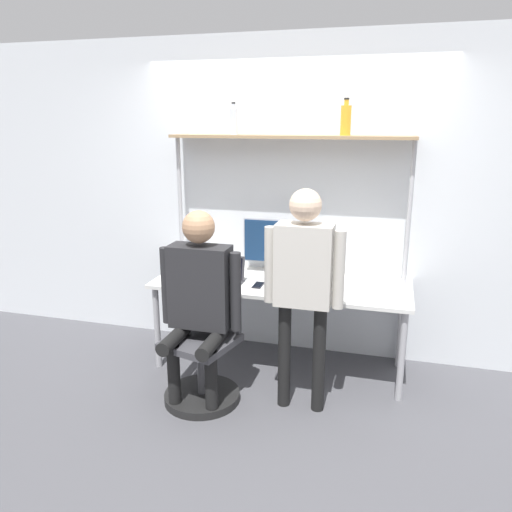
# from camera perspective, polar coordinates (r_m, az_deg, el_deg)

# --- Properties ---
(ground_plane) EXTENTS (12.00, 12.00, 0.00)m
(ground_plane) POSITION_cam_1_polar(r_m,az_deg,el_deg) (4.04, 1.46, -14.69)
(ground_plane) COLOR #4C4C51
(wall_back) EXTENTS (8.00, 0.06, 2.70)m
(wall_back) POSITION_cam_1_polar(r_m,az_deg,el_deg) (4.32, 4.15, 6.38)
(wall_back) COLOR silver
(wall_back) RESTS_ON ground_plane
(desk) EXTENTS (2.07, 0.74, 0.74)m
(desk) POSITION_cam_1_polar(r_m,az_deg,el_deg) (4.10, 2.85, -3.85)
(desk) COLOR silver
(desk) RESTS_ON ground_plane
(shelf_unit) EXTENTS (1.97, 0.27, 1.90)m
(shelf_unit) POSITION_cam_1_polar(r_m,az_deg,el_deg) (4.11, 3.73, 9.93)
(shelf_unit) COLOR #997A56
(shelf_unit) RESTS_ON ground_plane
(monitor) EXTENTS (0.65, 0.19, 0.47)m
(monitor) POSITION_cam_1_polar(r_m,az_deg,el_deg) (4.23, 2.82, 1.38)
(monitor) COLOR #B7B7BC
(monitor) RESTS_ON desk
(laptop) EXTENTS (0.29, 0.21, 0.21)m
(laptop) POSITION_cam_1_polar(r_m,az_deg,el_deg) (4.07, -3.48, -2.18)
(laptop) COLOR #333338
(laptop) RESTS_ON desk
(cell_phone) EXTENTS (0.07, 0.15, 0.01)m
(cell_phone) POSITION_cam_1_polar(r_m,az_deg,el_deg) (3.99, 0.26, -3.34)
(cell_phone) COLOR black
(cell_phone) RESTS_ON desk
(office_chair) EXTENTS (0.56, 0.56, 0.94)m
(office_chair) POSITION_cam_1_polar(r_m,az_deg,el_deg) (3.78, -5.90, -11.92)
(office_chair) COLOR black
(office_chair) RESTS_ON ground_plane
(person_seated) EXTENTS (0.60, 0.47, 1.43)m
(person_seated) POSITION_cam_1_polar(r_m,az_deg,el_deg) (3.53, -6.56, -4.15)
(person_seated) COLOR black
(person_seated) RESTS_ON ground_plane
(person_standing) EXTENTS (0.55, 0.21, 1.59)m
(person_standing) POSITION_cam_1_polar(r_m,az_deg,el_deg) (3.39, 5.47, -2.12)
(person_standing) COLOR black
(person_standing) RESTS_ON ground_plane
(bottle_amber) EXTENTS (0.08, 0.08, 0.28)m
(bottle_amber) POSITION_cam_1_polar(r_m,az_deg,el_deg) (4.03, 10.22, 15.09)
(bottle_amber) COLOR gold
(bottle_amber) RESTS_ON shelf_unit
(bottle_clear) EXTENTS (0.06, 0.06, 0.26)m
(bottle_clear) POSITION_cam_1_polar(r_m,az_deg,el_deg) (4.21, -2.57, 15.17)
(bottle_clear) COLOR silver
(bottle_clear) RESTS_ON shelf_unit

